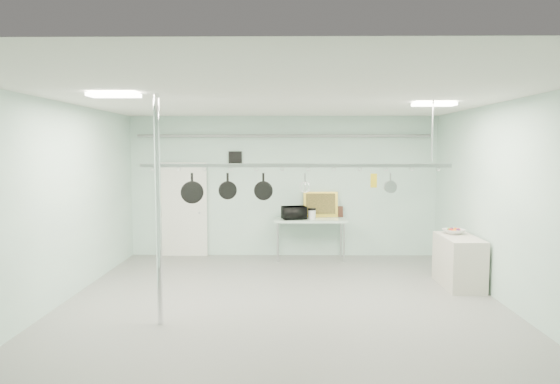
{
  "coord_description": "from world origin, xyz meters",
  "views": [
    {
      "loc": [
        0.06,
        -7.4,
        2.45
      ],
      "look_at": [
        -0.04,
        1.0,
        1.73
      ],
      "focal_mm": 32.0,
      "sensor_mm": 36.0,
      "label": 1
    }
  ],
  "objects_px": {
    "prep_table": "(310,222)",
    "fruit_bowl": "(454,232)",
    "skillet_left": "(192,188)",
    "coffee_canister": "(312,215)",
    "chrome_pole": "(158,211)",
    "skillet_right": "(263,186)",
    "side_cabinet": "(459,261)",
    "microwave": "(294,213)",
    "skillet_mid": "(228,185)",
    "pot_rack": "(295,164)"
  },
  "relations": [
    {
      "from": "side_cabinet",
      "to": "skillet_right",
      "type": "height_order",
      "value": "skillet_right"
    },
    {
      "from": "side_cabinet",
      "to": "skillet_right",
      "type": "xyz_separation_m",
      "value": [
        -3.44,
        -1.1,
        1.43
      ]
    },
    {
      "from": "prep_table",
      "to": "side_cabinet",
      "type": "height_order",
      "value": "prep_table"
    },
    {
      "from": "side_cabinet",
      "to": "coffee_canister",
      "type": "height_order",
      "value": "coffee_canister"
    },
    {
      "from": "prep_table",
      "to": "fruit_bowl",
      "type": "distance_m",
      "value": 3.19
    },
    {
      "from": "side_cabinet",
      "to": "skillet_left",
      "type": "height_order",
      "value": "skillet_left"
    },
    {
      "from": "fruit_bowl",
      "to": "skillet_left",
      "type": "relative_size",
      "value": 0.81
    },
    {
      "from": "side_cabinet",
      "to": "skillet_left",
      "type": "distance_m",
      "value": 4.89
    },
    {
      "from": "coffee_canister",
      "to": "skillet_mid",
      "type": "distance_m",
      "value": 3.71
    },
    {
      "from": "coffee_canister",
      "to": "chrome_pole",
      "type": "bearing_deg",
      "value": -119.16
    },
    {
      "from": "chrome_pole",
      "to": "prep_table",
      "type": "distance_m",
      "value": 4.85
    },
    {
      "from": "fruit_bowl",
      "to": "skillet_left",
      "type": "height_order",
      "value": "skillet_left"
    },
    {
      "from": "microwave",
      "to": "fruit_bowl",
      "type": "bearing_deg",
      "value": 132.2
    },
    {
      "from": "chrome_pole",
      "to": "coffee_canister",
      "type": "distance_m",
      "value": 4.83
    },
    {
      "from": "chrome_pole",
      "to": "microwave",
      "type": "height_order",
      "value": "chrome_pole"
    },
    {
      "from": "chrome_pole",
      "to": "microwave",
      "type": "distance_m",
      "value": 4.62
    },
    {
      "from": "microwave",
      "to": "skillet_right",
      "type": "relative_size",
      "value": 1.27
    },
    {
      "from": "side_cabinet",
      "to": "pot_rack",
      "type": "bearing_deg",
      "value": -159.55
    },
    {
      "from": "prep_table",
      "to": "chrome_pole",
      "type": "bearing_deg",
      "value": -118.71
    },
    {
      "from": "prep_table",
      "to": "side_cabinet",
      "type": "bearing_deg",
      "value": -40.79
    },
    {
      "from": "chrome_pole",
      "to": "fruit_bowl",
      "type": "bearing_deg",
      "value": 25.18
    },
    {
      "from": "microwave",
      "to": "chrome_pole",
      "type": "bearing_deg",
      "value": 50.16
    },
    {
      "from": "prep_table",
      "to": "skillet_mid",
      "type": "distance_m",
      "value": 3.75
    },
    {
      "from": "microwave",
      "to": "fruit_bowl",
      "type": "xyz_separation_m",
      "value": [
        2.9,
        -1.88,
        -0.1
      ]
    },
    {
      "from": "skillet_mid",
      "to": "skillet_left",
      "type": "bearing_deg",
      "value": 165.11
    },
    {
      "from": "prep_table",
      "to": "coffee_canister",
      "type": "bearing_deg",
      "value": -23.69
    },
    {
      "from": "coffee_canister",
      "to": "skillet_right",
      "type": "xyz_separation_m",
      "value": [
        -0.93,
        -3.28,
        0.88
      ]
    },
    {
      "from": "chrome_pole",
      "to": "coffee_canister",
      "type": "xyz_separation_m",
      "value": [
        2.33,
        4.18,
        -0.6
      ]
    },
    {
      "from": "prep_table",
      "to": "pot_rack",
      "type": "bearing_deg",
      "value": -96.91
    },
    {
      "from": "pot_rack",
      "to": "coffee_canister",
      "type": "bearing_deg",
      "value": 82.46
    },
    {
      "from": "fruit_bowl",
      "to": "skillet_left",
      "type": "distance_m",
      "value": 4.83
    },
    {
      "from": "fruit_bowl",
      "to": "coffee_canister",
      "type": "bearing_deg",
      "value": 142.66
    },
    {
      "from": "pot_rack",
      "to": "microwave",
      "type": "bearing_deg",
      "value": 89.32
    },
    {
      "from": "chrome_pole",
      "to": "fruit_bowl",
      "type": "relative_size",
      "value": 8.55
    },
    {
      "from": "microwave",
      "to": "pot_rack",
      "type": "bearing_deg",
      "value": 74.49
    },
    {
      "from": "chrome_pole",
      "to": "microwave",
      "type": "relative_size",
      "value": 6.22
    },
    {
      "from": "pot_rack",
      "to": "microwave",
      "type": "distance_m",
      "value": 3.46
    },
    {
      "from": "side_cabinet",
      "to": "fruit_bowl",
      "type": "relative_size",
      "value": 3.21
    },
    {
      "from": "pot_rack",
      "to": "skillet_right",
      "type": "relative_size",
      "value": 11.82
    },
    {
      "from": "skillet_right",
      "to": "coffee_canister",
      "type": "bearing_deg",
      "value": 83.16
    },
    {
      "from": "skillet_left",
      "to": "side_cabinet",
      "type": "bearing_deg",
      "value": -1.51
    },
    {
      "from": "prep_table",
      "to": "fruit_bowl",
      "type": "xyz_separation_m",
      "value": [
        2.54,
        -1.93,
        0.11
      ]
    },
    {
      "from": "chrome_pole",
      "to": "skillet_right",
      "type": "height_order",
      "value": "chrome_pole"
    },
    {
      "from": "pot_rack",
      "to": "side_cabinet",
      "type": "bearing_deg",
      "value": 20.45
    },
    {
      "from": "chrome_pole",
      "to": "skillet_left",
      "type": "xyz_separation_m",
      "value": [
        0.3,
        0.9,
        0.25
      ]
    },
    {
      "from": "skillet_left",
      "to": "microwave",
      "type": "bearing_deg",
      "value": 48.18
    },
    {
      "from": "fruit_bowl",
      "to": "skillet_mid",
      "type": "relative_size",
      "value": 0.96
    },
    {
      "from": "chrome_pole",
      "to": "coffee_canister",
      "type": "bearing_deg",
      "value": 60.84
    },
    {
      "from": "side_cabinet",
      "to": "microwave",
      "type": "distance_m",
      "value": 3.67
    },
    {
      "from": "coffee_canister",
      "to": "skillet_mid",
      "type": "height_order",
      "value": "skillet_mid"
    }
  ]
}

